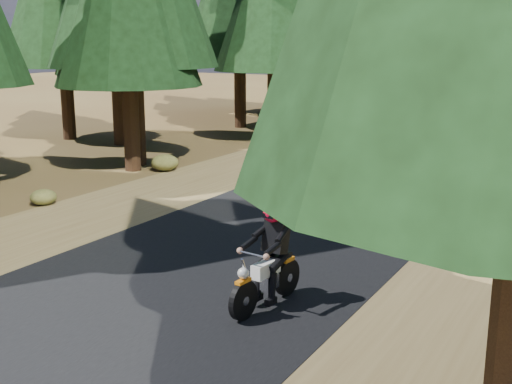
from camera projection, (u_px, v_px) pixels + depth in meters
ground at (215, 266)px, 11.78m from camera, size 120.00×120.00×0.00m
road at (326, 207)px, 15.99m from camera, size 6.00×100.00×0.01m
shoulder_l at (178, 186)px, 18.23m from camera, size 3.20×100.00×0.01m
understory_shrubs at (427, 180)px, 17.86m from camera, size 14.06×32.53×0.62m
rider_lead at (266, 274)px, 9.85m from camera, size 0.73×1.86×1.62m
rider_follow at (322, 166)px, 18.37m from camera, size 0.95×1.91×1.63m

